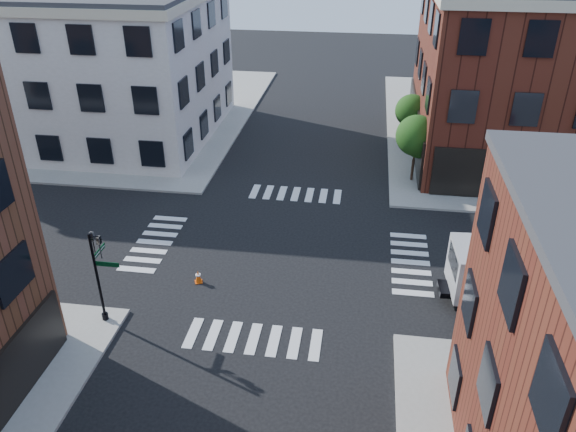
% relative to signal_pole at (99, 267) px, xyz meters
% --- Properties ---
extents(ground, '(120.00, 120.00, 0.00)m').
position_rel_signal_pole_xyz_m(ground, '(6.72, 6.68, -2.86)').
color(ground, black).
rests_on(ground, ground).
extents(sidewalk_ne, '(30.00, 30.00, 0.15)m').
position_rel_signal_pole_xyz_m(sidewalk_ne, '(27.72, 27.68, -2.78)').
color(sidewalk_ne, gray).
rests_on(sidewalk_ne, ground).
extents(sidewalk_nw, '(30.00, 30.00, 0.15)m').
position_rel_signal_pole_xyz_m(sidewalk_nw, '(-14.28, 27.68, -2.78)').
color(sidewalk_nw, gray).
rests_on(sidewalk_nw, ground).
extents(building_nw, '(22.00, 16.00, 11.00)m').
position_rel_signal_pole_xyz_m(building_nw, '(-12.28, 22.68, 2.64)').
color(building_nw, beige).
rests_on(building_nw, ground).
extents(tree_near, '(2.69, 2.69, 4.49)m').
position_rel_signal_pole_xyz_m(tree_near, '(14.28, 16.65, 0.30)').
color(tree_near, black).
rests_on(tree_near, ground).
extents(tree_far, '(2.43, 2.43, 4.07)m').
position_rel_signal_pole_xyz_m(tree_far, '(14.28, 22.65, 0.02)').
color(tree_far, black).
rests_on(tree_far, ground).
extents(signal_pole, '(1.29, 1.24, 4.60)m').
position_rel_signal_pole_xyz_m(signal_pole, '(0.00, 0.00, 0.00)').
color(signal_pole, black).
rests_on(signal_pole, ground).
extents(box_truck, '(9.29, 3.24, 4.15)m').
position_rel_signal_pole_xyz_m(box_truck, '(19.94, 4.00, -0.70)').
color(box_truck, silver).
rests_on(box_truck, ground).
extents(traffic_cone, '(0.47, 0.47, 0.67)m').
position_rel_signal_pole_xyz_m(traffic_cone, '(3.21, 3.39, -2.53)').
color(traffic_cone, '#E5510A').
rests_on(traffic_cone, ground).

